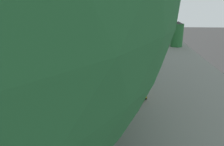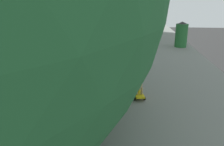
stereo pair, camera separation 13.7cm
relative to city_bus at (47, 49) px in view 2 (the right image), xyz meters
The scene contains 6 objects.
overpass_deck 22.96m from the city_bus, 63.34° to the right, with size 2.87×36.24×0.46m.
green_railing 22.46m from the city_bus, 66.55° to the right, with size 0.20×34.43×1.34m.
city_bus is the anchor object (origin of this frame).
toy_skateboard 21.92m from the city_bus, 63.37° to the right, with size 0.26×0.45×0.08m.
small_dog 21.90m from the city_bus, 63.33° to the right, with size 0.19×0.35×0.28m.
litter_bin 19.05m from the city_bus, 53.08° to the right, with size 0.42×0.42×0.88m.
Camera 2 is at (0.57, -2.50, 6.96)m, focal length 35.42 mm.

